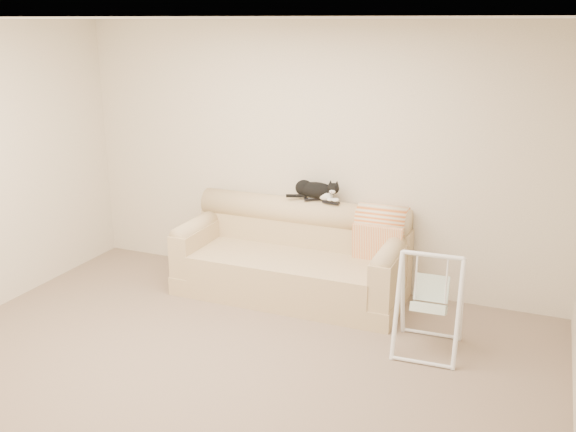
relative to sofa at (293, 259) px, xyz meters
The scene contains 8 objects.
ground_plane 1.65m from the sofa, 88.01° to the right, with size 5.00×5.00×0.00m, color #7D644F.
room_shell 2.00m from the sofa, 88.01° to the right, with size 5.04×4.04×2.60m.
sofa is the anchor object (origin of this frame).
remote_a 0.62m from the sofa, 64.51° to the left, with size 0.18×0.14×0.03m.
remote_b 0.67m from the sofa, 32.49° to the left, with size 0.18×0.07×0.02m.
tuxedo_cat 0.71m from the sofa, 60.52° to the left, with size 0.54×0.21×0.21m.
throw_blanket 0.93m from the sofa, 15.57° to the left, with size 0.47×0.38×0.58m.
baby_swing 1.59m from the sofa, 24.34° to the right, with size 0.54×0.57×0.85m.
Camera 1 is at (2.14, -3.83, 2.59)m, focal length 40.00 mm.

